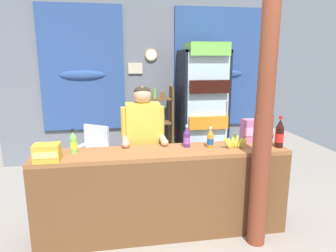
% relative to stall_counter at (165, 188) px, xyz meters
% --- Properties ---
extents(ground_plane, '(7.43, 7.43, 0.00)m').
position_rel_stall_counter_xyz_m(ground_plane, '(0.05, 0.77, -0.54)').
color(ground_plane, gray).
extents(back_wall_curtained, '(4.87, 0.22, 2.65)m').
position_rel_stall_counter_xyz_m(back_wall_curtained, '(0.09, 2.53, 0.83)').
color(back_wall_curtained, slate).
rests_on(back_wall_curtained, ground).
extents(stall_counter, '(2.53, 0.47, 0.90)m').
position_rel_stall_counter_xyz_m(stall_counter, '(0.00, 0.00, 0.00)').
color(stall_counter, '#935B33').
rests_on(stall_counter, ground).
extents(timber_post, '(0.19, 0.17, 2.60)m').
position_rel_stall_counter_xyz_m(timber_post, '(0.88, -0.25, 0.70)').
color(timber_post, brown).
rests_on(timber_post, ground).
extents(drink_fridge, '(0.74, 0.76, 2.04)m').
position_rel_stall_counter_xyz_m(drink_fridge, '(0.96, 2.02, 0.58)').
color(drink_fridge, black).
rests_on(drink_fridge, ground).
extents(bottle_shelf_rack, '(0.48, 0.28, 1.35)m').
position_rel_stall_counter_xyz_m(bottle_shelf_rack, '(0.24, 2.19, 0.16)').
color(bottle_shelf_rack, brown).
rests_on(bottle_shelf_rack, ground).
extents(plastic_lawn_chair, '(0.61, 0.61, 0.86)m').
position_rel_stall_counter_xyz_m(plastic_lawn_chair, '(-0.82, 1.49, -0.05)').
color(plastic_lawn_chair, silver).
rests_on(plastic_lawn_chair, ground).
extents(shopkeeper, '(0.48, 0.42, 1.50)m').
position_rel_stall_counter_xyz_m(shopkeeper, '(-0.17, 0.51, 0.40)').
color(shopkeeper, '#28282D').
rests_on(shopkeeper, ground).
extents(soda_bottle_cola, '(0.09, 0.09, 0.33)m').
position_rel_stall_counter_xyz_m(soda_bottle_cola, '(1.20, 0.01, 0.50)').
color(soda_bottle_cola, black).
rests_on(soda_bottle_cola, stall_counter).
extents(soda_bottle_lime_soda, '(0.07, 0.07, 0.23)m').
position_rel_stall_counter_xyz_m(soda_bottle_lime_soda, '(-0.87, 0.18, 0.46)').
color(soda_bottle_lime_soda, '#75C64C').
rests_on(soda_bottle_lime_soda, stall_counter).
extents(soda_bottle_orange_soda, '(0.07, 0.07, 0.22)m').
position_rel_stall_counter_xyz_m(soda_bottle_orange_soda, '(0.49, 0.11, 0.45)').
color(soda_bottle_orange_soda, orange).
rests_on(soda_bottle_orange_soda, stall_counter).
extents(soda_bottle_grape_soda, '(0.07, 0.07, 0.23)m').
position_rel_stall_counter_xyz_m(soda_bottle_grape_soda, '(0.26, 0.18, 0.46)').
color(soda_bottle_grape_soda, '#56286B').
rests_on(soda_bottle_grape_soda, stall_counter).
extents(snack_box_choco_powder, '(0.23, 0.16, 0.16)m').
position_rel_stall_counter_xyz_m(snack_box_choco_powder, '(-1.07, -0.06, 0.44)').
color(snack_box_choco_powder, gold).
rests_on(snack_box_choco_powder, stall_counter).
extents(snack_box_wafer, '(0.22, 0.11, 0.25)m').
position_rel_stall_counter_xyz_m(snack_box_wafer, '(1.00, 0.25, 0.49)').
color(snack_box_wafer, '#B76699').
rests_on(snack_box_wafer, stall_counter).
extents(banana_bunch, '(0.27, 0.07, 0.16)m').
position_rel_stall_counter_xyz_m(banana_bunch, '(0.74, 0.06, 0.42)').
color(banana_bunch, '#DBCC42').
rests_on(banana_bunch, stall_counter).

